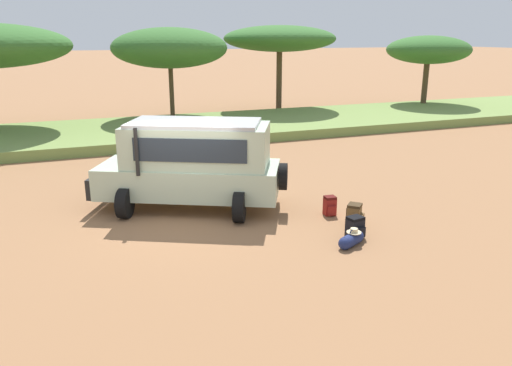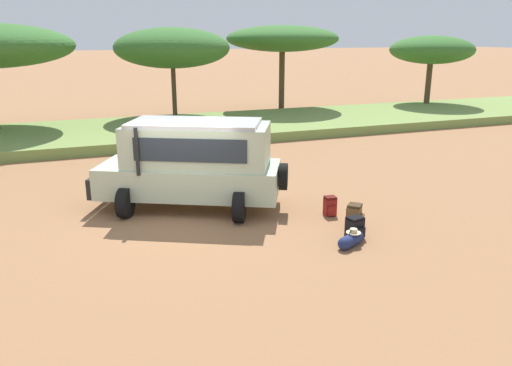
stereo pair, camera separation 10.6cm
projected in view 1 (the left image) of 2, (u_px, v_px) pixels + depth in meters
name	position (u px, v px, depth m)	size (l,w,h in m)	color
ground_plane	(183.00, 219.00, 13.09)	(320.00, 320.00, 0.00)	#936642
grass_bank	(126.00, 133.00, 23.46)	(120.00, 7.00, 0.44)	olive
safari_vehicle	(193.00, 163.00, 13.62)	(5.34, 3.94, 2.44)	#B2C6A8
backpack_beside_front_wheel	(330.00, 206.00, 13.34)	(0.32, 0.38, 0.52)	maroon
backpack_cluster_center	(355.00, 215.00, 12.57)	(0.50, 0.50, 0.58)	brown
backpack_near_rear_wheel	(355.00, 227.00, 11.86)	(0.43, 0.44, 0.51)	black
duffel_bag_low_black_case	(351.00, 239.00, 11.40)	(0.79, 0.54, 0.40)	navy
acacia_tree_left_mid	(170.00, 48.00, 25.84)	(5.97, 6.27, 5.04)	brown
acacia_tree_centre_back	(280.00, 39.00, 29.42)	(6.64, 6.59, 5.21)	brown
acacia_tree_right_mid	(428.00, 50.00, 31.18)	(5.07, 5.28, 4.63)	brown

